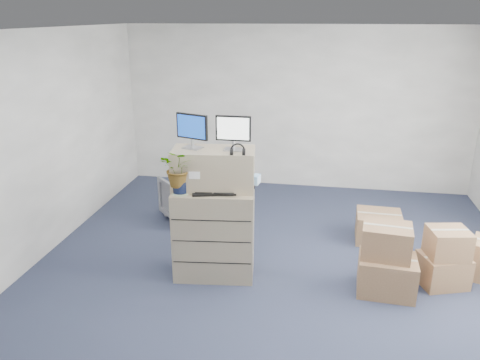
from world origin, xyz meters
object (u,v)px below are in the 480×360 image
monitor_left (192,129)px  potted_plant (180,173)px  office_chair (190,196)px  water_bottle (218,177)px  monitor_right (233,131)px  filing_cabinet_lower (214,232)px  keyboard (214,192)px

monitor_left → potted_plant: (-0.09, -0.23, -0.44)m
office_chair → monitor_left: bearing=63.5°
monitor_left → water_bottle: (0.28, -0.00, -0.54)m
water_bottle → office_chair: (-0.76, 1.45, -0.84)m
monitor_left → monitor_right: (0.46, 0.01, -0.00)m
monitor_left → office_chair: size_ratio=0.53×
filing_cabinet_lower → monitor_left: (-0.24, 0.05, 1.22)m
filing_cabinet_lower → potted_plant: bearing=-158.6°
keyboard → water_bottle: water_bottle is taller
monitor_right → water_bottle: bearing=-176.6°
water_bottle → office_chair: bearing=117.8°
keyboard → water_bottle: size_ratio=1.77×
monitor_right → potted_plant: size_ratio=0.76×
monitor_right → potted_plant: 0.75m
monitor_right → keyboard: monitor_right is taller
monitor_right → water_bottle: monitor_right is taller
water_bottle → office_chair: size_ratio=0.37×
water_bottle → potted_plant: potted_plant is taller
office_chair → keyboard: bearing=70.3°
office_chair → filing_cabinet_lower: bearing=70.9°
monitor_right → potted_plant: bearing=-156.3°
keyboard → monitor_left: bearing=135.6°
filing_cabinet_lower → potted_plant: size_ratio=2.08×
filing_cabinet_lower → monitor_left: bearing=161.5°
office_chair → monitor_right: bearing=78.4°
filing_cabinet_lower → water_bottle: bearing=45.6°
keyboard → monitor_right: bearing=27.9°
office_chair → water_bottle: bearing=72.9°
filing_cabinet_lower → monitor_right: size_ratio=2.75×
keyboard → potted_plant: potted_plant is taller
filing_cabinet_lower → monitor_right: (0.22, 0.06, 1.21)m
keyboard → office_chair: bearing=101.3°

